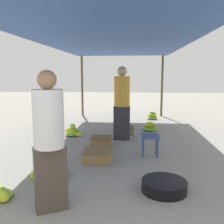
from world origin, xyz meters
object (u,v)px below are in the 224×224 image
(crate_far, at_px, (98,156))
(shopper_walking_mid, at_px, (122,102))
(banana_pile_left_1, at_px, (50,171))
(basin_black, at_px, (164,186))
(crate_near, at_px, (126,130))
(banana_pile_left_2, at_px, (74,132))
(crate_mid, at_px, (101,142))
(banana_pile_right_0, at_px, (150,127))
(banana_pile_right_1, at_px, (152,116))
(stool, at_px, (150,139))
(vendor_foreground, at_px, (49,140))

(crate_far, height_order, shopper_walking_mid, shopper_walking_mid)
(banana_pile_left_1, bearing_deg, crate_far, 48.76)
(basin_black, bearing_deg, crate_near, 100.72)
(banana_pile_left_2, height_order, shopper_walking_mid, shopper_walking_mid)
(crate_mid, height_order, shopper_walking_mid, shopper_walking_mid)
(basin_black, height_order, shopper_walking_mid, shopper_walking_mid)
(crate_mid, distance_m, crate_far, 0.93)
(basin_black, bearing_deg, banana_pile_right_0, 89.17)
(banana_pile_right_1, bearing_deg, stool, -95.01)
(banana_pile_left_1, distance_m, banana_pile_left_2, 2.61)
(vendor_foreground, xyz_separation_m, crate_near, (0.77, 3.83, -0.74))
(crate_far, bearing_deg, shopper_walking_mid, 76.83)
(crate_far, bearing_deg, banana_pile_right_1, 73.40)
(crate_near, distance_m, crate_mid, 1.31)
(vendor_foreground, bearing_deg, banana_pile_left_1, 110.09)
(stool, xyz_separation_m, shopper_walking_mid, (-0.61, 1.20, 0.59))
(stool, xyz_separation_m, basin_black, (0.09, -1.52, -0.25))
(vendor_foreground, height_order, crate_mid, vendor_foreground)
(stool, height_order, crate_far, stool)
(vendor_foreground, xyz_separation_m, shopper_walking_mid, (0.69, 3.29, 0.07))
(banana_pile_left_1, xyz_separation_m, crate_near, (1.12, 2.89, 0.02))
(banana_pile_right_0, distance_m, shopper_walking_mid, 1.52)
(stool, bearing_deg, crate_near, 106.73)
(banana_pile_left_2, bearing_deg, banana_pile_right_1, 49.96)
(stool, distance_m, crate_mid, 1.19)
(shopper_walking_mid, bearing_deg, crate_far, -103.17)
(basin_black, xyz_separation_m, crate_mid, (-1.13, 2.06, 0.03))
(banana_pile_left_2, height_order, banana_pile_right_0, banana_pile_left_2)
(vendor_foreground, distance_m, crate_mid, 2.74)
(banana_pile_left_1, xyz_separation_m, banana_pile_right_0, (1.79, 3.37, 0.00))
(crate_far, bearing_deg, stool, 21.88)
(crate_mid, bearing_deg, vendor_foreground, -95.63)
(stool, xyz_separation_m, banana_pile_left_2, (-1.86, 1.45, -0.22))
(banana_pile_left_2, xyz_separation_m, crate_mid, (0.83, -0.92, 0.00))
(crate_mid, bearing_deg, banana_pile_left_2, 132.04)
(shopper_walking_mid, bearing_deg, crate_near, 81.20)
(stool, xyz_separation_m, banana_pile_right_0, (0.15, 2.22, -0.24))
(banana_pile_left_2, xyz_separation_m, banana_pile_right_0, (2.01, 0.77, -0.01))
(banana_pile_left_1, xyz_separation_m, crate_mid, (0.60, 1.68, 0.02))
(shopper_walking_mid, bearing_deg, basin_black, -75.53)
(banana_pile_left_1, relative_size, banana_pile_right_1, 1.44)
(banana_pile_right_1, bearing_deg, shopper_walking_mid, -108.44)
(stool, relative_size, banana_pile_left_2, 0.82)
(basin_black, height_order, banana_pile_left_2, banana_pile_left_2)
(basin_black, xyz_separation_m, shopper_walking_mid, (-0.70, 2.72, 0.84))
(crate_near, bearing_deg, crate_far, -102.07)
(crate_far, bearing_deg, banana_pile_left_2, 115.59)
(banana_pile_left_1, distance_m, crate_mid, 1.79)
(banana_pile_left_1, bearing_deg, shopper_walking_mid, 66.24)
(basin_black, bearing_deg, crate_mid, 118.80)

